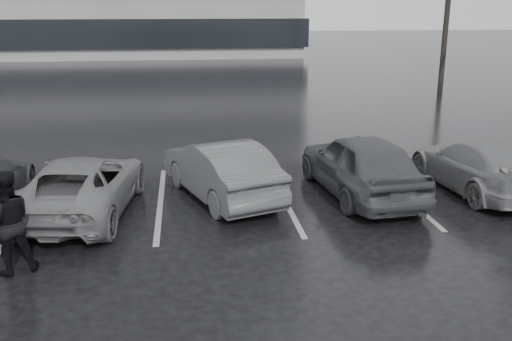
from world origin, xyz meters
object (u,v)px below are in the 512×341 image
Objects in this scene: car_east at (478,165)px; pedestrian_right at (6,223)px; car_west_a at (221,169)px; car_west_b at (82,185)px; car_main at (361,164)px; tree_north at (448,4)px.

car_east is 10.28m from pedestrian_right.
car_west_a is 5.01m from pedestrian_right.
car_west_a is at bearing -161.17° from car_west_b.
car_west_b is at bearing -7.77° from car_west_a.
car_main is 2.86m from car_east.
pedestrian_right is (-6.93, -3.13, 0.14)m from car_main.
car_main is 3.22m from car_west_a.
tree_north reaches higher than car_west_b.
pedestrian_right is at bearing -131.23° from tree_north.
pedestrian_right reaches higher than car_east.
pedestrian_right reaches higher than car_west_b.
car_west_a is 0.48× the size of tree_north.
car_west_a reaches higher than car_west_b.
car_west_a is 2.31× the size of pedestrian_right.
tree_north is at bearing -149.18° from car_west_a.
pedestrian_right is (-9.79, -3.12, 0.27)m from car_east.
car_east is (9.06, 0.39, -0.00)m from car_west_b.
car_east is 0.50× the size of tree_north.
car_west_b is 1.05× the size of car_east.
car_west_b is at bearing -134.63° from tree_north.
car_main is at bearing -4.71° from car_east.
car_west_b is 9.07m from car_east.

